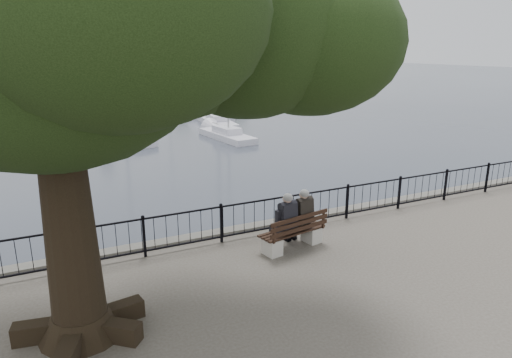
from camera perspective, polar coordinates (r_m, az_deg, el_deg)
harbor at (r=13.10m, az=-0.96°, el=-8.30°), size 260.00×260.00×1.20m
railing at (r=12.28m, az=0.00°, el=-4.67°), size 22.06×0.06×1.00m
bench at (r=11.65m, az=4.71°, el=-7.11°), size 1.89×0.87×0.96m
person_left at (r=11.43m, az=3.46°, el=-5.56°), size 0.51×0.81×1.52m
person_right at (r=11.76m, az=5.49°, el=-4.97°), size 0.51×0.81×1.52m
tree at (r=7.90m, az=-19.17°, el=18.74°), size 10.04×7.01×8.20m
lion_monument at (r=58.31m, az=-19.12°, el=11.66°), size 6.09×6.09×8.96m
sailboat_b at (r=30.75m, az=-16.05°, el=5.00°), size 3.21×5.56×10.67m
sailboat_c at (r=30.77m, az=-3.66°, el=5.62°), size 2.18×5.64×11.18m
sailboat_d at (r=36.39m, az=-4.86°, el=7.18°), size 2.18×6.22×10.35m
sailboat_f at (r=43.91m, az=-16.32°, el=8.14°), size 3.24×5.02×9.83m
sailboat_g at (r=43.31m, az=-10.91°, el=8.36°), size 1.52×5.23×9.01m
sailboat_h at (r=48.32m, az=-24.48°, el=8.10°), size 1.61×5.13×12.30m
sailboat_i at (r=39.70m, az=-5.10°, el=7.96°), size 1.74×4.83×10.23m
far_shore at (r=92.50m, az=-6.58°, el=14.83°), size 30.00×8.60×9.18m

